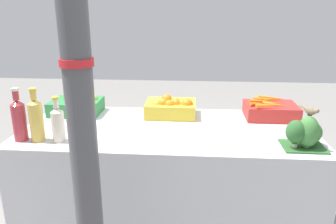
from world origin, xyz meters
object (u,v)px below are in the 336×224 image
orange_crate (172,107)px  juice_bottle_cloudy (58,123)px  broccoli_pile (306,133)px  sparrow_bird (311,111)px  support_pole (79,93)px  juice_bottle_golden (36,119)px  juice_bottle_ruby (19,119)px  carrot_crate (270,110)px  apple_crate (79,105)px

orange_crate → juice_bottle_cloudy: juice_bottle_cloudy is taller
broccoli_pile → sparrow_bird: 0.12m
broccoli_pile → sparrow_bird: bearing=8.3°
support_pole → broccoli_pile: size_ratio=10.63×
juice_bottle_golden → support_pole: bearing=-47.6°
orange_crate → juice_bottle_cloudy: (-0.59, -0.50, 0.05)m
orange_crate → juice_bottle_golden: 0.88m
orange_crate → juice_bottle_ruby: size_ratio=1.13×
carrot_crate → juice_bottle_ruby: bearing=-161.0°
carrot_crate → sparrow_bird: size_ratio=2.63×
support_pole → orange_crate: bearing=73.3°
apple_crate → juice_bottle_cloudy: (0.06, -0.51, 0.05)m
apple_crate → juice_bottle_golden: size_ratio=1.13×
juice_bottle_ruby → juice_bottle_cloudy: size_ratio=1.17×
orange_crate → juice_bottle_cloudy: size_ratio=1.32×
apple_crate → juice_bottle_cloudy: juice_bottle_cloudy is taller
support_pole → juice_bottle_cloudy: bearing=123.1°
juice_bottle_golden → sparrow_bird: 1.46m
support_pole → juice_bottle_golden: 0.68m
support_pole → broccoli_pile: support_pole is taller
apple_crate → juice_bottle_ruby: 0.54m
juice_bottle_ruby → juice_bottle_golden: 0.10m
support_pole → orange_crate: 1.06m
juice_bottle_ruby → sparrow_bird: (1.56, 0.02, 0.08)m
broccoli_pile → sparrow_bird: (0.01, 0.00, 0.12)m
sparrow_bird → carrot_crate: bearing=165.4°
orange_crate → sparrow_bird: size_ratio=2.63×
orange_crate → sparrow_bird: 0.90m
support_pole → juice_bottle_golden: (-0.42, 0.46, -0.27)m
juice_bottle_cloudy → support_pole: bearing=-56.9°
broccoli_pile → juice_bottle_ruby: (-1.55, -0.01, 0.04)m
orange_crate → broccoli_pile: 0.88m
carrot_crate → broccoli_pile: bearing=-81.8°
orange_crate → support_pole: bearing=-106.7°
juice_bottle_ruby → apple_crate: bearing=72.9°
carrot_crate → broccoli_pile: 0.50m
orange_crate → juice_bottle_golden: bearing=-144.8°
broccoli_pile → juice_bottle_cloudy: juice_bottle_cloudy is taller
support_pole → sparrow_bird: (1.04, 0.48, -0.20)m
juice_bottle_golden → broccoli_pile: bearing=0.6°
apple_crate → juice_bottle_golden: juice_bottle_golden is taller
orange_crate → sparrow_bird: sparrow_bird is taller
support_pole → carrot_crate: support_pole is taller
carrot_crate → orange_crate: bearing=-179.4°
juice_bottle_ruby → support_pole: bearing=-41.7°
orange_crate → sparrow_bird: (0.75, -0.49, 0.14)m
support_pole → juice_bottle_cloudy: size_ratio=9.15×
juice_bottle_cloudy → juice_bottle_ruby: bearing=180.0°
juice_bottle_cloudy → sparrow_bird: 1.35m
support_pole → juice_bottle_golden: size_ratio=7.81×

